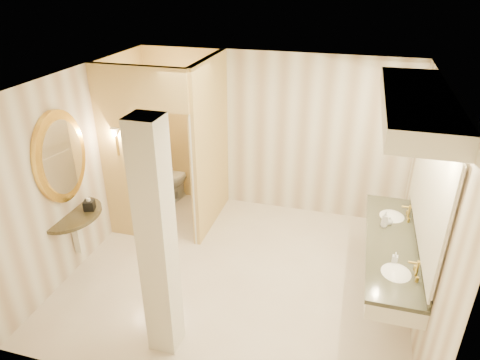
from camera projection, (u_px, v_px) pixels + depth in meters
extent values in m
plane|color=white|center=(238.00, 273.00, 5.99)|extent=(4.50, 4.50, 0.00)
plane|color=white|center=(238.00, 82.00, 4.78)|extent=(4.50, 4.50, 0.00)
cube|color=silver|center=(271.00, 134.00, 7.11)|extent=(4.50, 0.02, 2.70)
cube|color=silver|center=(174.00, 293.00, 3.67)|extent=(4.50, 0.02, 2.70)
cube|color=silver|center=(82.00, 168.00, 5.93)|extent=(0.02, 4.00, 2.70)
cube|color=silver|center=(428.00, 213.00, 4.85)|extent=(0.02, 4.00, 2.70)
cube|color=#E7D478|center=(210.00, 146.00, 6.66)|extent=(0.10, 1.50, 2.70)
cube|color=#E7D478|center=(121.00, 157.00, 6.28)|extent=(0.65, 0.10, 2.70)
cube|color=#E7D478|center=(161.00, 89.00, 5.64)|extent=(0.80, 0.10, 0.60)
cube|color=silver|center=(198.00, 172.00, 6.50)|extent=(0.21, 0.79, 2.10)
cylinder|color=#B6923A|center=(117.00, 146.00, 6.13)|extent=(0.03, 0.03, 0.30)
cone|color=silver|center=(115.00, 133.00, 6.04)|extent=(0.14, 0.14, 0.14)
cube|color=silver|center=(392.00, 251.00, 5.23)|extent=(0.60, 2.25, 0.24)
cube|color=black|center=(393.00, 243.00, 5.18)|extent=(0.64, 2.29, 0.05)
cube|color=black|center=(419.00, 242.00, 5.08)|extent=(0.03, 2.25, 0.10)
ellipsoid|color=white|center=(395.00, 276.00, 4.66)|extent=(0.40, 0.44, 0.15)
cylinder|color=#B6923A|center=(417.00, 269.00, 4.56)|extent=(0.03, 0.03, 0.22)
ellipsoid|color=white|center=(391.00, 219.00, 5.71)|extent=(0.40, 0.44, 0.15)
cylinder|color=#B6923A|center=(409.00, 213.00, 5.61)|extent=(0.03, 0.03, 0.22)
cube|color=white|center=(432.00, 184.00, 4.73)|extent=(0.03, 2.25, 1.40)
cube|color=silver|center=(421.00, 104.00, 4.40)|extent=(0.75, 2.45, 0.22)
cylinder|color=black|center=(71.00, 214.00, 5.78)|extent=(0.94, 0.94, 0.05)
cube|color=silver|center=(77.00, 233.00, 5.90)|extent=(0.10, 0.10, 0.60)
cylinder|color=#EBBA45|center=(60.00, 157.00, 5.39)|extent=(0.07, 0.94, 0.94)
cylinder|color=white|center=(63.00, 157.00, 5.38)|extent=(0.02, 0.75, 0.75)
cube|color=silver|center=(157.00, 244.00, 4.30)|extent=(0.31, 0.31, 2.70)
cube|color=black|center=(89.00, 205.00, 5.82)|extent=(0.17, 0.17, 0.14)
imported|color=white|center=(171.00, 180.00, 7.72)|extent=(0.59, 0.86, 0.80)
imported|color=beige|center=(395.00, 258.00, 4.77)|extent=(0.06, 0.07, 0.13)
imported|color=silver|center=(390.00, 221.00, 5.49)|extent=(0.11, 0.11, 0.11)
imported|color=#C6B28C|center=(385.00, 219.00, 5.42)|extent=(0.12, 0.12, 0.23)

